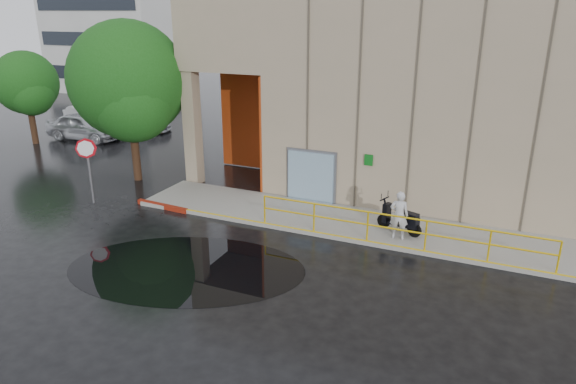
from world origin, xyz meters
name	(u,v)px	position (x,y,z in m)	size (l,w,h in m)	color
ground	(234,266)	(0.00, 0.00, 0.00)	(120.00, 120.00, 0.00)	black
sidewalk	(396,230)	(4.00, 4.50, 0.07)	(20.00, 3.00, 0.15)	gray
building	(462,90)	(5.10, 10.98, 4.21)	(20.00, 10.17, 8.00)	gray
guardrail	(396,230)	(4.25, 3.15, 0.68)	(9.56, 0.06, 1.03)	gold
distant_building	(117,9)	(-28.00, 27.98, 7.50)	(12.00, 8.08, 15.00)	#B9B9B4
person	(399,215)	(4.21, 3.68, 0.99)	(0.61, 0.40, 1.67)	#BCBCC1
scooter	(400,212)	(4.15, 4.21, 0.90)	(1.74, 1.05, 1.31)	black
stop_sign	(87,157)	(-7.93, 2.45, 1.96)	(0.65, 0.55, 2.70)	slate
red_curb	(162,206)	(-5.00, 3.10, 0.09)	(2.40, 0.18, 0.18)	maroon
puddle	(186,268)	(-1.26, -0.74, 0.00)	(7.27, 4.47, 0.01)	black
car_a	(84,126)	(-16.29, 10.68, 0.81)	(1.90, 4.73, 1.61)	silver
car_b	(90,119)	(-17.57, 12.51, 0.83)	(1.75, 5.01, 1.65)	white
car_c	(135,121)	(-15.00, 13.72, 0.67)	(1.88, 4.61, 1.34)	#A8AAB0
tree_near	(129,85)	(-8.13, 5.54, 4.34)	(5.12, 5.12, 7.11)	black
tree_far	(27,86)	(-18.17, 8.73, 3.39)	(3.61, 3.56, 5.31)	black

